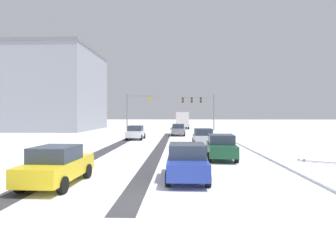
{
  "coord_description": "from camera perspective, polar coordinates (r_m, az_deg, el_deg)",
  "views": [
    {
      "loc": [
        1.27,
        -9.33,
        2.93
      ],
      "look_at": [
        0.0,
        22.22,
        2.8
      ],
      "focal_mm": 29.67,
      "sensor_mm": 36.0,
      "label": 1
    }
  ],
  "objects": [
    {
      "name": "bus_oncoming",
      "position": [
        58.82,
        3.06,
        -0.68
      ],
      "size": [
        2.87,
        11.06,
        3.38
      ],
      "color": "silver",
      "rests_on": "ground"
    },
    {
      "name": "car_blue_fifth",
      "position": [
        12.63,
        3.93,
        -9.39
      ],
      "size": [
        1.84,
        4.1,
        1.62
      ],
      "color": "#233899",
      "rests_on": "ground"
    },
    {
      "name": "office_building_far_left_block",
      "position": [
        58.05,
        -24.25,
        4.79
      ],
      "size": [
        20.1,
        18.29,
        15.1
      ],
      "color": "#9399A3",
      "rests_on": "ground"
    },
    {
      "name": "traffic_signal_far_right",
      "position": [
        51.25,
        6.74,
        2.31
      ],
      "size": [
        6.08,
        0.39,
        6.5
      ],
      "color": "slate",
      "rests_on": "ground"
    },
    {
      "name": "car_grey_lead",
      "position": [
        38.39,
        2.17,
        -2.92
      ],
      "size": [
        1.95,
        4.16,
        1.62
      ],
      "color": "slate",
      "rests_on": "ground"
    },
    {
      "name": "ground_plane",
      "position": [
        9.86,
        -5.45,
        -17.03
      ],
      "size": [
        300.0,
        300.0,
        0.0
      ],
      "primitive_type": "plane",
      "color": "silver"
    },
    {
      "name": "car_yellow_cab_sixth",
      "position": [
        12.56,
        -21.83,
        -9.46
      ],
      "size": [
        1.92,
        4.15,
        1.62
      ],
      "color": "yellow",
      "rests_on": "ground"
    },
    {
      "name": "sidewalk_kerb_right",
      "position": [
        25.02,
        20.49,
        -6.36
      ],
      "size": [
        4.0,
        34.92,
        0.12
      ],
      "primitive_type": "cube",
      "color": "white",
      "rests_on": "ground"
    },
    {
      "name": "car_silver_third",
      "position": [
        25.89,
        7.23,
        -4.45
      ],
      "size": [
        1.86,
        4.12,
        1.62
      ],
      "color": "#B7BABF",
      "rests_on": "ground"
    },
    {
      "name": "car_dark_green_fourth",
      "position": [
        18.51,
        10.83,
        -6.32
      ],
      "size": [
        1.99,
        4.18,
        1.62
      ],
      "color": "#194C2D",
      "rests_on": "ground"
    },
    {
      "name": "wheel_track_right_lane",
      "position": [
        26.07,
        -11.04,
        -6.21
      ],
      "size": [
        1.15,
        34.92,
        0.01
      ],
      "primitive_type": "cube",
      "color": "#38383D",
      "rests_on": "ground"
    },
    {
      "name": "wheel_track_left_lane",
      "position": [
        25.43,
        -1.5,
        -6.37
      ],
      "size": [
        0.89,
        34.92,
        0.01
      ],
      "primitive_type": "cube",
      "color": "#38383D",
      "rests_on": "ground"
    },
    {
      "name": "traffic_signal_far_left",
      "position": [
        47.79,
        -6.6,
        2.0
      ],
      "size": [
        5.61,
        0.62,
        6.5
      ],
      "color": "slate",
      "rests_on": "ground"
    },
    {
      "name": "car_white_second",
      "position": [
        32.63,
        -6.62,
        -3.48
      ],
      "size": [
        1.87,
        4.12,
        1.62
      ],
      "color": "silver",
      "rests_on": "ground"
    }
  ]
}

